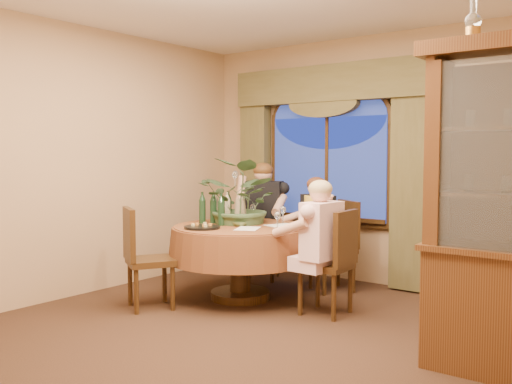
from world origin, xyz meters
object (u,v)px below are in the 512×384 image
Objects in this scene: centerpiece_plant at (243,168)px; wine_bottle_0 at (228,206)px; oil_lamp_left at (473,16)px; chair_front_left at (151,258)px; chair_back_right at (332,246)px; wine_bottle_3 at (213,208)px; person_pink at (322,249)px; wine_bottle_1 at (227,208)px; stoneware_vase at (240,211)px; wine_bottle_2 at (221,209)px; dining_table at (240,262)px; chair_back at (261,238)px; chair_right at (326,262)px; wine_bottle_5 at (202,208)px; wine_bottle_4 at (215,206)px; olive_bowl at (240,224)px; person_back at (264,221)px; person_scarf at (318,233)px.

wine_bottle_0 is at bearing 177.14° from centerpiece_plant.
oil_lamp_left is 0.35× the size of chair_front_left.
chair_back_right is 1.34m from wine_bottle_3.
person_pink is 1.27m from wine_bottle_1.
stoneware_vase is (-1.13, 0.24, 0.25)m from person_pink.
centerpiece_plant is 2.91× the size of wine_bottle_2.
dining_table is 4.42× the size of wine_bottle_3.
wine_bottle_3 is at bearing -177.40° from dining_table.
chair_back is at bearing 112.75° from centerpiece_plant.
chair_right is 1.36m from centerpiece_plant.
chair_front_left is 1.33m from centerpiece_plant.
chair_back_right is at bearing 46.53° from centerpiece_plant.
wine_bottle_2 reaches higher than chair_front_left.
wine_bottle_3 is at bearing -139.00° from stoneware_vase.
chair_right is 0.90m from chair_back_right.
chair_front_left is (-1.44, -0.84, 0.00)m from chair_right.
chair_right is 1.39m from wine_bottle_3.
oil_lamp_left reaches higher than wine_bottle_5.
person_pink is 3.79× the size of wine_bottle_5.
wine_bottle_4 is at bearing 126.92° from wine_bottle_3.
centerpiece_plant is (-0.09, 0.17, 0.95)m from dining_table.
oil_lamp_left is 2.92m from olive_bowl.
chair_back is 2.91× the size of wine_bottle_1.
person_back reaches higher than dining_table.
wine_bottle_5 is at bearing 74.24° from person_scarf.
person_back is 1.43× the size of centerpiece_plant.
person_back is 5.40× the size of stoneware_vase.
chair_back is 0.82m from person_scarf.
wine_bottle_1 is 0.18m from wine_bottle_2.
wine_bottle_2 is 0.37m from wine_bottle_4.
dining_table is 0.65m from wine_bottle_0.
wine_bottle_5 is (0.02, -0.21, 0.00)m from wine_bottle_4.
wine_bottle_1 is at bearing 78.57° from chair_back_right.
wine_bottle_4 reaches higher than chair_back_right.
person_pink reaches higher than stoneware_vase.
chair_right is 1.66m from chair_front_left.
stoneware_vase reaches higher than chair_front_left.
dining_table is 0.70m from wine_bottle_5.
person_pink is 1.30× the size of centerpiece_plant.
olive_bowl is 0.41m from wine_bottle_0.
person_scarf is at bearing 61.79° from dining_table.
wine_bottle_0 is (-0.22, 0.01, -0.41)m from centerpiece_plant.
wine_bottle_0 is at bearing 65.04° from wine_bottle_5.
oil_lamp_left is 3.27m from wine_bottle_4.
chair_back_right is at bearing 156.21° from chair_back.
stoneware_vase is 0.77× the size of wine_bottle_5.
person_back reaches higher than olive_bowl.
chair_back_right is at bearing 53.10° from wine_bottle_2.
olive_bowl is 0.44× the size of wine_bottle_1.
person_pink reaches higher than dining_table.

